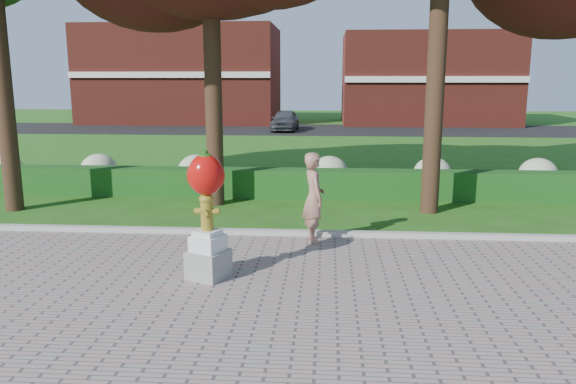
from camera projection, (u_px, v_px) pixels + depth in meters
The scene contains 10 objects.
ground at pixel (266, 289), 8.94m from camera, with size 100.00×100.00×0.00m, color #255615.
curb at pixel (282, 233), 11.85m from camera, with size 40.00×0.18×0.15m, color #ADADA5.
lawn_hedge at pixel (293, 183), 15.70m from camera, with size 24.00×0.70×0.80m, color #154915.
hydrangea_row at pixel (315, 173), 16.60m from camera, with size 20.10×1.10×0.99m.
street at pixel (314, 130), 36.30m from camera, with size 50.00×8.00×0.02m, color black.
building_left at pixel (183, 75), 42.17m from camera, with size 14.00×8.00×7.00m, color maroon.
building_right at pixel (426, 79), 40.96m from camera, with size 12.00×8.00×6.40m, color maroon.
hydrant_sculpture at pixel (207, 212), 9.13m from camera, with size 0.76×0.76×2.13m.
woman at pixel (314, 197), 11.24m from camera, with size 0.66×0.44×1.82m, color #9D6D5A.
parked_car at pixel (285, 120), 35.37m from camera, with size 1.56×3.89×1.33m, color #42444A.
Camera 1 is at (0.95, -8.40, 3.31)m, focal length 35.00 mm.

